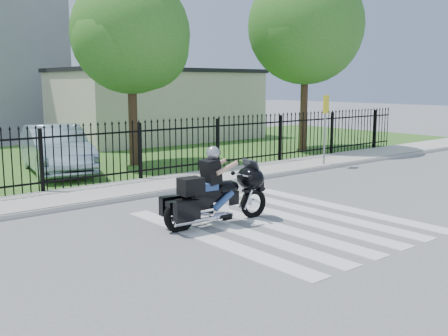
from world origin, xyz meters
TOP-DOWN VIEW (x-y plane):
  - ground at (0.00, 0.00)m, footprint 120.00×120.00m
  - crosswalk at (0.00, 0.00)m, footprint 5.00×5.50m
  - sidewalk at (0.00, 5.00)m, footprint 40.00×2.00m
  - curb at (0.00, 4.00)m, footprint 40.00×0.12m
  - grass_strip at (0.00, 12.00)m, footprint 40.00×12.00m
  - iron_fence at (0.00, 6.00)m, footprint 26.00×0.04m
  - tree_mid at (1.50, 9.00)m, footprint 4.20×4.20m
  - tree_right at (9.50, 8.00)m, footprint 5.00×5.00m
  - building_low at (7.00, 16.00)m, footprint 10.00×6.00m
  - building_low_roof at (7.00, 16.00)m, footprint 10.20×6.20m
  - motorcycle_rider at (-1.28, 0.78)m, footprint 2.60×0.91m
  - parked_car at (-1.33, 9.17)m, footprint 2.55×5.02m
  - traffic_sign at (6.53, 4.32)m, footprint 0.51×0.24m

SIDE VIEW (x-z plane):
  - ground at x=0.00m, z-range 0.00..0.00m
  - crosswalk at x=0.00m, z-range 0.00..0.01m
  - grass_strip at x=0.00m, z-range 0.00..0.02m
  - sidewalk at x=0.00m, z-range 0.00..0.12m
  - curb at x=0.00m, z-range 0.00..0.12m
  - motorcycle_rider at x=-1.28m, z-range -0.16..1.56m
  - parked_car at x=-1.33m, z-range 0.02..1.60m
  - iron_fence at x=0.00m, z-range 0.00..1.80m
  - building_low at x=7.00m, z-range 0.00..3.50m
  - traffic_sign at x=6.53m, z-range 0.64..3.07m
  - building_low_roof at x=7.00m, z-range 3.50..3.70m
  - tree_mid at x=1.50m, z-range 1.28..8.06m
  - tree_right at x=9.50m, z-range 1.44..9.34m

